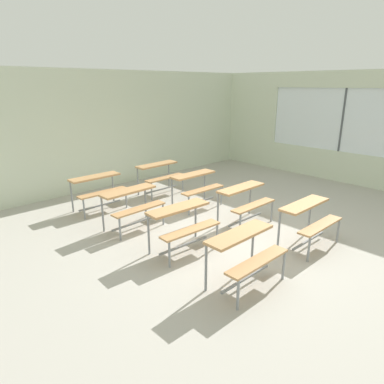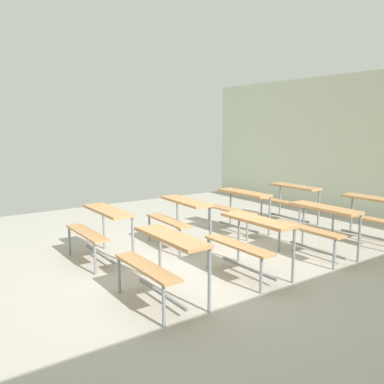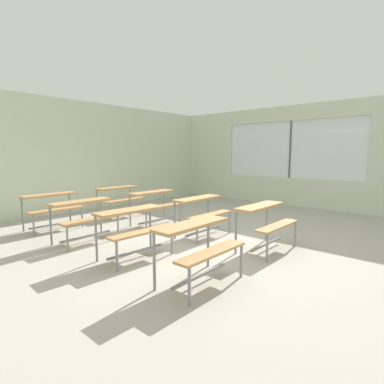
{
  "view_description": "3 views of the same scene",
  "coord_description": "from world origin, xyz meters",
  "px_view_note": "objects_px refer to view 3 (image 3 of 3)",
  "views": [
    {
      "loc": [
        -4.4,
        -3.48,
        2.65
      ],
      "look_at": [
        -0.24,
        0.94,
        0.69
      ],
      "focal_mm": 31.5,
      "sensor_mm": 36.0,
      "label": 1
    },
    {
      "loc": [
        4.27,
        -3.22,
        1.93
      ],
      "look_at": [
        -1.17,
        0.64,
        0.83
      ],
      "focal_mm": 38.01,
      "sensor_mm": 36.0,
      "label": 2
    },
    {
      "loc": [
        -3.8,
        -3.3,
        1.6
      ],
      "look_at": [
        0.53,
        0.52,
        0.84
      ],
      "focal_mm": 28.0,
      "sensor_mm": 36.0,
      "label": 3
    }
  ],
  "objects_px": {
    "desk_bench_r0c1": "(266,216)",
    "desk_bench_r3c1": "(120,194)",
    "desk_bench_r1c1": "(202,207)",
    "desk_bench_r2c0": "(84,211)",
    "desk_bench_r2c1": "(155,200)",
    "desk_bench_r1c0": "(134,222)",
    "desk_bench_r3c0": "(52,203)",
    "desk_bench_r0c0": "(199,239)"
  },
  "relations": [
    {
      "from": "desk_bench_r0c1",
      "to": "desk_bench_r3c1",
      "type": "distance_m",
      "value": 4.04
    },
    {
      "from": "desk_bench_r1c1",
      "to": "desk_bench_r2c0",
      "type": "distance_m",
      "value": 2.17
    },
    {
      "from": "desk_bench_r0c1",
      "to": "desk_bench_r2c1",
      "type": "relative_size",
      "value": 1.0
    },
    {
      "from": "desk_bench_r1c0",
      "to": "desk_bench_r3c0",
      "type": "xyz_separation_m",
      "value": [
        -0.06,
        2.69,
        0.0
      ]
    },
    {
      "from": "desk_bench_r2c1",
      "to": "desk_bench_r3c1",
      "type": "xyz_separation_m",
      "value": [
        0.01,
        1.33,
        0.0
      ]
    },
    {
      "from": "desk_bench_r0c1",
      "to": "desk_bench_r1c1",
      "type": "bearing_deg",
      "value": 91.97
    },
    {
      "from": "desk_bench_r1c0",
      "to": "desk_bench_r3c0",
      "type": "height_order",
      "value": "same"
    },
    {
      "from": "desk_bench_r0c1",
      "to": "desk_bench_r2c1",
      "type": "distance_m",
      "value": 2.7
    },
    {
      "from": "desk_bench_r2c1",
      "to": "desk_bench_r3c0",
      "type": "distance_m",
      "value": 2.15
    },
    {
      "from": "desk_bench_r2c0",
      "to": "desk_bench_r3c1",
      "type": "height_order",
      "value": "same"
    },
    {
      "from": "desk_bench_r1c0",
      "to": "desk_bench_r2c1",
      "type": "height_order",
      "value": "same"
    },
    {
      "from": "desk_bench_r0c0",
      "to": "desk_bench_r2c1",
      "type": "bearing_deg",
      "value": 58.26
    },
    {
      "from": "desk_bench_r1c0",
      "to": "desk_bench_r2c1",
      "type": "xyz_separation_m",
      "value": [
        1.64,
        1.38,
        0.0
      ]
    },
    {
      "from": "desk_bench_r1c1",
      "to": "desk_bench_r0c0",
      "type": "bearing_deg",
      "value": -141.59
    },
    {
      "from": "desk_bench_r0c0",
      "to": "desk_bench_r1c1",
      "type": "height_order",
      "value": "same"
    },
    {
      "from": "desk_bench_r1c0",
      "to": "desk_bench_r3c0",
      "type": "bearing_deg",
      "value": 93.97
    },
    {
      "from": "desk_bench_r1c0",
      "to": "desk_bench_r2c0",
      "type": "distance_m",
      "value": 1.35
    },
    {
      "from": "desk_bench_r1c1",
      "to": "desk_bench_r3c0",
      "type": "relative_size",
      "value": 1.0
    },
    {
      "from": "desk_bench_r1c1",
      "to": "desk_bench_r2c0",
      "type": "height_order",
      "value": "same"
    },
    {
      "from": "desk_bench_r2c1",
      "to": "desk_bench_r3c0",
      "type": "xyz_separation_m",
      "value": [
        -1.7,
        1.32,
        0.0
      ]
    },
    {
      "from": "desk_bench_r3c0",
      "to": "desk_bench_r3c1",
      "type": "xyz_separation_m",
      "value": [
        1.71,
        0.01,
        0.0
      ]
    },
    {
      "from": "desk_bench_r1c0",
      "to": "desk_bench_r2c1",
      "type": "relative_size",
      "value": 1.02
    },
    {
      "from": "desk_bench_r0c1",
      "to": "desk_bench_r3c0",
      "type": "xyz_separation_m",
      "value": [
        -1.73,
        4.02,
        0.0
      ]
    },
    {
      "from": "desk_bench_r2c1",
      "to": "desk_bench_r1c1",
      "type": "bearing_deg",
      "value": -89.65
    },
    {
      "from": "desk_bench_r0c1",
      "to": "desk_bench_r1c1",
      "type": "xyz_separation_m",
      "value": [
        -0.04,
        1.33,
        0.0
      ]
    },
    {
      "from": "desk_bench_r3c0",
      "to": "desk_bench_r0c1",
      "type": "bearing_deg",
      "value": -66.47
    },
    {
      "from": "desk_bench_r0c0",
      "to": "desk_bench_r2c0",
      "type": "xyz_separation_m",
      "value": [
        -0.03,
        2.67,
        0.0
      ]
    },
    {
      "from": "desk_bench_r3c1",
      "to": "desk_bench_r1c1",
      "type": "bearing_deg",
      "value": -91.05
    },
    {
      "from": "desk_bench_r0c0",
      "to": "desk_bench_r2c0",
      "type": "bearing_deg",
      "value": 90.85
    },
    {
      "from": "desk_bench_r3c0",
      "to": "desk_bench_r3c1",
      "type": "bearing_deg",
      "value": 0.76
    },
    {
      "from": "desk_bench_r3c1",
      "to": "desk_bench_r1c0",
      "type": "bearing_deg",
      "value": -122.01
    },
    {
      "from": "desk_bench_r1c1",
      "to": "desk_bench_r3c0",
      "type": "distance_m",
      "value": 3.18
    },
    {
      "from": "desk_bench_r1c1",
      "to": "desk_bench_r3c1",
      "type": "bearing_deg",
      "value": 89.63
    },
    {
      "from": "desk_bench_r1c1",
      "to": "desk_bench_r1c0",
      "type": "bearing_deg",
      "value": -179.83
    },
    {
      "from": "desk_bench_r0c0",
      "to": "desk_bench_r0c1",
      "type": "relative_size",
      "value": 1.0
    },
    {
      "from": "desk_bench_r3c0",
      "to": "desk_bench_r3c1",
      "type": "distance_m",
      "value": 1.71
    },
    {
      "from": "desk_bench_r0c0",
      "to": "desk_bench_r1c1",
      "type": "xyz_separation_m",
      "value": [
        1.68,
        1.33,
        0.0
      ]
    },
    {
      "from": "desk_bench_r0c1",
      "to": "desk_bench_r3c1",
      "type": "xyz_separation_m",
      "value": [
        -0.02,
        4.04,
        0.0
      ]
    },
    {
      "from": "desk_bench_r2c0",
      "to": "desk_bench_r3c1",
      "type": "distance_m",
      "value": 2.2
    },
    {
      "from": "desk_bench_r0c0",
      "to": "desk_bench_r3c1",
      "type": "xyz_separation_m",
      "value": [
        1.7,
        4.03,
        0.0
      ]
    },
    {
      "from": "desk_bench_r2c1",
      "to": "desk_bench_r3c0",
      "type": "height_order",
      "value": "same"
    },
    {
      "from": "desk_bench_r0c1",
      "to": "desk_bench_r3c1",
      "type": "bearing_deg",
      "value": 90.67
    }
  ]
}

